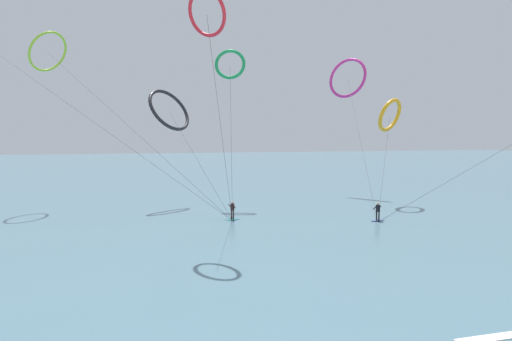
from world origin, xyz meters
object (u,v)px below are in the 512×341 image
Objects in this scene: kite_amber at (390,115)px; kite_lime at (48,52)px; surfer_teal at (232,212)px; kite_magenta at (347,78)px; kite_emerald at (230,64)px; kite_crimson at (207,13)px; kite_charcoal at (169,110)px; surfer_navy at (378,213)px.

kite_amber is 38.37m from kite_lime.
kite_magenta reaches higher than surfer_teal.
kite_crimson is at bearing -88.18° from kite_emerald.
kite_magenta is 24.98m from kite_charcoal.
surfer_navy is 24.77m from kite_charcoal.
kite_crimson is 26.61m from kite_amber.
kite_magenta is at bearing -178.10° from surfer_teal.
surfer_navy is (12.28, -4.45, 0.00)m from surfer_teal.
kite_crimson is at bearing 82.45° from surfer_navy.
surfer_teal is 0.10× the size of kite_emerald.
kite_lime is (-12.54, 3.47, 6.26)m from kite_charcoal.
kite_crimson is 1.03× the size of kite_emerald.
kite_lime is 1.11× the size of kite_emerald.
kite_magenta reaches higher than kite_charcoal.
surfer_teal is 17.31m from kite_crimson.
kite_lime reaches higher than kite_emerald.
kite_crimson is (-15.73, -2.20, 15.60)m from surfer_navy.
kite_charcoal is (-16.70, 15.48, 9.75)m from surfer_navy.
kite_magenta is 17.95m from kite_emerald.
kite_crimson reaches higher than kite_emerald.
kite_magenta reaches higher than kite_crimson.
surfer_teal is 0.12× the size of kite_charcoal.
kite_charcoal is (-24.02, 6.01, 0.52)m from kite_amber.
kite_amber is at bearing -53.20° from surfer_navy.
surfer_navy is 0.14× the size of kite_amber.
kite_magenta is 11.57m from kite_amber.
kite_emerald reaches higher than surfer_teal.
kite_charcoal reaches higher than surfer_teal.
kite_emerald is (2.38, 10.55, 14.96)m from surfer_teal.
kite_magenta is 1.28× the size of kite_emerald.
kite_magenta reaches higher than surfer_navy.
kite_crimson is at bearing -125.84° from kite_charcoal.
kite_lime is (-29.24, 18.95, 16.01)m from surfer_navy.
surfer_teal and surfer_navy have the same top height.
kite_amber is 0.68× the size of kite_emerald.
kite_emerald is at bearing -56.11° from kite_crimson.
kite_lime is at bearing 125.52° from kite_charcoal.
kite_emerald is (5.83, 17.20, -0.65)m from kite_crimson.
kite_amber is at bearing -100.54° from kite_crimson.
kite_amber is (19.60, 5.02, 9.23)m from surfer_teal.
kite_magenta reaches higher than kite_emerald.
surfer_navy is at bearing 25.66° from kite_amber.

